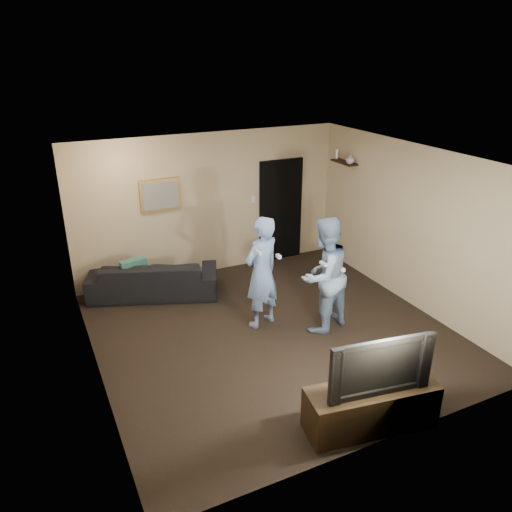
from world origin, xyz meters
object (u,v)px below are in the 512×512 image
sofa (153,277)px  tv_console (371,407)px  television (376,362)px  wii_player_left (262,273)px  wii_player_right (323,275)px

sofa → tv_console: size_ratio=1.46×
television → wii_player_left: bearing=101.4°
television → wii_player_right: bearing=81.2°
tv_console → wii_player_right: 2.24m
television → sofa: bearing=116.5°
wii_player_left → wii_player_right: bearing=-33.1°
television → wii_player_right: 2.15m
television → tv_console: bearing=0.0°
sofa → tv_console: sofa is taller
television → wii_player_left: 2.54m
sofa → tv_console: 4.44m
television → wii_player_right: (0.65, 2.05, 0.03)m
wii_player_left → wii_player_right: size_ratio=0.99×
tv_console → wii_player_right: size_ratio=0.84×
tv_console → wii_player_left: (-0.11, 2.54, 0.62)m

